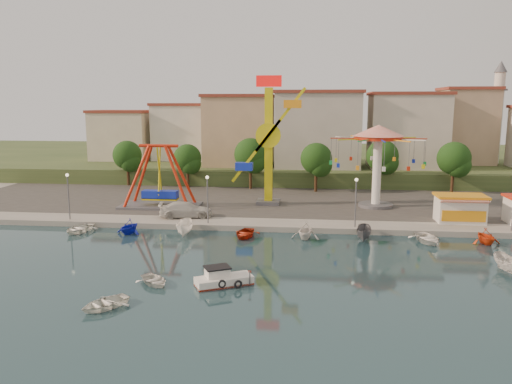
# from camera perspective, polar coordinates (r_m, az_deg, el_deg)

# --- Properties ---
(ground) EXTENTS (200.00, 200.00, 0.00)m
(ground) POSITION_cam_1_polar(r_m,az_deg,el_deg) (42.12, 1.69, -8.78)
(ground) COLOR #15323B
(ground) RESTS_ON ground
(quay_deck) EXTENTS (200.00, 100.00, 0.60)m
(quay_deck) POSITION_cam_1_polar(r_m,az_deg,el_deg) (102.66, 4.46, 2.60)
(quay_deck) COLOR #9E998E
(quay_deck) RESTS_ON ground
(asphalt_pad) EXTENTS (90.00, 28.00, 0.01)m
(asphalt_pad) POSITION_cam_1_polar(r_m,az_deg,el_deg) (71.01, 3.63, -0.49)
(asphalt_pad) COLOR #4C4944
(asphalt_pad) RESTS_ON quay_deck
(hill_terrace) EXTENTS (200.00, 60.00, 3.00)m
(hill_terrace) POSITION_cam_1_polar(r_m,az_deg,el_deg) (107.47, 4.55, 3.58)
(hill_terrace) COLOR #384C26
(hill_terrace) RESTS_ON ground
(pirate_ship_ride) EXTENTS (10.00, 5.00, 8.00)m
(pirate_ship_ride) POSITION_cam_1_polar(r_m,az_deg,el_deg) (64.25, -10.96, 1.65)
(pirate_ship_ride) COLOR #59595E
(pirate_ship_ride) RESTS_ON quay_deck
(kamikaze_tower) EXTENTS (6.40, 3.10, 16.50)m
(kamikaze_tower) POSITION_cam_1_polar(r_m,az_deg,el_deg) (64.25, 1.73, 5.51)
(kamikaze_tower) COLOR #59595E
(kamikaze_tower) RESTS_ON quay_deck
(wave_swinger) EXTENTS (11.60, 11.60, 10.40)m
(wave_swinger) POSITION_cam_1_polar(r_m,az_deg,el_deg) (64.57, 13.76, 4.98)
(wave_swinger) COLOR #59595E
(wave_swinger) RESTS_ON quay_deck
(booth_left) EXTENTS (5.40, 3.78, 3.08)m
(booth_left) POSITION_cam_1_polar(r_m,az_deg,el_deg) (59.74, 22.28, -1.73)
(booth_left) COLOR white
(booth_left) RESTS_ON quay_deck
(lamp_post_0) EXTENTS (0.14, 0.14, 5.00)m
(lamp_post_0) POSITION_cam_1_polar(r_m,az_deg,el_deg) (60.23, -20.63, -0.62)
(lamp_post_0) COLOR #59595E
(lamp_post_0) RESTS_ON quay_deck
(lamp_post_1) EXTENTS (0.14, 0.14, 5.00)m
(lamp_post_1) POSITION_cam_1_polar(r_m,az_deg,el_deg) (54.92, -5.55, -1.00)
(lamp_post_1) COLOR #59595E
(lamp_post_1) RESTS_ON quay_deck
(lamp_post_2) EXTENTS (0.14, 0.14, 5.00)m
(lamp_post_2) POSITION_cam_1_polar(r_m,az_deg,el_deg) (54.00, 11.32, -1.34)
(lamp_post_2) COLOR #59595E
(lamp_post_2) RESTS_ON quay_deck
(tree_0) EXTENTS (4.60, 4.60, 7.19)m
(tree_0) POSITION_cam_1_polar(r_m,az_deg,el_deg) (82.46, -14.50, 4.09)
(tree_0) COLOR #382314
(tree_0) RESTS_ON quay_deck
(tree_1) EXTENTS (4.35, 4.35, 6.80)m
(tree_1) POSITION_cam_1_polar(r_m,az_deg,el_deg) (78.80, -7.85, 3.86)
(tree_1) COLOR #382314
(tree_1) RESTS_ON quay_deck
(tree_2) EXTENTS (5.02, 5.02, 7.85)m
(tree_2) POSITION_cam_1_polar(r_m,az_deg,el_deg) (76.49, -0.63, 4.31)
(tree_2) COLOR #382314
(tree_2) RESTS_ON quay_deck
(tree_3) EXTENTS (4.68, 4.68, 7.32)m
(tree_3) POSITION_cam_1_polar(r_m,az_deg,el_deg) (74.55, 6.91, 3.80)
(tree_3) COLOR #382314
(tree_3) RESTS_ON quay_deck
(tree_4) EXTENTS (4.86, 4.86, 7.60)m
(tree_4) POSITION_cam_1_polar(r_m,az_deg,el_deg) (78.26, 14.24, 4.00)
(tree_4) COLOR #382314
(tree_4) RESTS_ON quay_deck
(tree_5) EXTENTS (4.83, 4.83, 7.54)m
(tree_5) POSITION_cam_1_polar(r_m,az_deg,el_deg) (78.52, 21.68, 3.59)
(tree_5) COLOR #382314
(tree_5) RESTS_ON quay_deck
(building_0) EXTENTS (9.26, 9.53, 11.87)m
(building_0) POSITION_cam_1_polar(r_m,az_deg,el_deg) (93.36, -16.89, 6.78)
(building_0) COLOR beige
(building_0) RESTS_ON hill_terrace
(building_1) EXTENTS (12.33, 9.01, 8.63)m
(building_1) POSITION_cam_1_polar(r_m,az_deg,el_deg) (94.56, -8.80, 6.14)
(building_1) COLOR silver
(building_1) RESTS_ON hill_terrace
(building_2) EXTENTS (11.95, 9.28, 11.23)m
(building_2) POSITION_cam_1_polar(r_m,az_deg,el_deg) (92.53, -0.78, 6.98)
(building_2) COLOR tan
(building_2) RESTS_ON hill_terrace
(building_3) EXTENTS (12.59, 10.50, 9.20)m
(building_3) POSITION_cam_1_polar(r_m,az_deg,el_deg) (88.78, 7.88, 6.10)
(building_3) COLOR beige
(building_3) RESTS_ON hill_terrace
(building_4) EXTENTS (10.75, 9.23, 9.24)m
(building_4) POSITION_cam_1_polar(r_m,az_deg,el_deg) (93.51, 16.15, 6.01)
(building_4) COLOR beige
(building_4) RESTS_ON hill_terrace
(building_5) EXTENTS (12.77, 10.96, 11.21)m
(building_5) POSITION_cam_1_polar(r_m,az_deg,el_deg) (94.84, 24.35, 6.17)
(building_5) COLOR tan
(building_5) RESTS_ON hill_terrace
(minaret) EXTENTS (2.80, 2.80, 18.00)m
(minaret) POSITION_cam_1_polar(r_m,az_deg,el_deg) (99.35, 25.88, 8.47)
(minaret) COLOR silver
(minaret) RESTS_ON hill_terrace
(cabin_motorboat) EXTENTS (4.58, 3.45, 1.52)m
(cabin_motorboat) POSITION_cam_1_polar(r_m,az_deg,el_deg) (38.58, -3.85, -9.96)
(cabin_motorboat) COLOR white
(cabin_motorboat) RESTS_ON ground
(rowboat_a) EXTENTS (3.75, 3.76, 0.64)m
(rowboat_a) POSITION_cam_1_polar(r_m,az_deg,el_deg) (39.37, -11.54, -9.86)
(rowboat_a) COLOR white
(rowboat_a) RESTS_ON ground
(rowboat_b) EXTENTS (3.99, 4.20, 0.71)m
(rowboat_b) POSITION_cam_1_polar(r_m,az_deg,el_deg) (35.90, -16.95, -12.05)
(rowboat_b) COLOR white
(rowboat_b) RESTS_ON ground
(skiff) EXTENTS (2.08, 4.04, 1.49)m
(skiff) POSITION_cam_1_polar(r_m,az_deg,el_deg) (45.67, 27.00, -7.42)
(skiff) COLOR silver
(skiff) RESTS_ON ground
(van) EXTENTS (6.45, 3.62, 1.77)m
(van) POSITION_cam_1_polar(r_m,az_deg,el_deg) (58.37, -8.02, -2.01)
(van) COLOR silver
(van) RESTS_ON quay_deck
(moored_boat_0) EXTENTS (3.63, 4.50, 0.83)m
(moored_boat_0) POSITION_cam_1_polar(r_m,az_deg,el_deg) (56.85, -19.60, -3.94)
(moored_boat_0) COLOR white
(moored_boat_0) RESTS_ON ground
(moored_boat_1) EXTENTS (3.30, 3.60, 1.60)m
(moored_boat_1) POSITION_cam_1_polar(r_m,az_deg,el_deg) (54.57, -14.30, -3.82)
(moored_boat_1) COLOR #1621C0
(moored_boat_1) RESTS_ON ground
(moored_boat_2) EXTENTS (1.86, 4.22, 1.59)m
(moored_boat_2) POSITION_cam_1_polar(r_m,az_deg,el_deg) (52.78, -8.13, -4.08)
(moored_boat_2) COLOR white
(moored_boat_2) RESTS_ON ground
(moored_boat_3) EXTENTS (3.15, 4.08, 0.78)m
(moored_boat_3) POSITION_cam_1_polar(r_m,az_deg,el_deg) (51.70, -1.29, -4.74)
(moored_boat_3) COLOR #B1270E
(moored_boat_3) RESTS_ON ground
(moored_boat_4) EXTENTS (3.37, 3.74, 1.73)m
(moored_boat_4) POSITION_cam_1_polar(r_m,az_deg,el_deg) (51.16, 5.69, -4.40)
(moored_boat_4) COLOR silver
(moored_boat_4) RESTS_ON ground
(moored_boat_5) EXTENTS (2.00, 4.04, 1.49)m
(moored_boat_5) POSITION_cam_1_polar(r_m,az_deg,el_deg) (51.48, 12.25, -4.62)
(moored_boat_5) COLOR #55555A
(moored_boat_5) RESTS_ON ground
(moored_boat_6) EXTENTS (3.62, 4.57, 0.85)m
(moored_boat_6) POSITION_cam_1_polar(r_m,az_deg,el_deg) (52.59, 19.00, -5.00)
(moored_boat_6) COLOR white
(moored_boat_6) RESTS_ON ground
(moored_boat_7) EXTENTS (3.14, 3.46, 1.59)m
(moored_boat_7) POSITION_cam_1_polar(r_m,az_deg,el_deg) (54.02, 24.80, -4.59)
(moored_boat_7) COLOR red
(moored_boat_7) RESTS_ON ground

